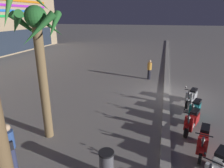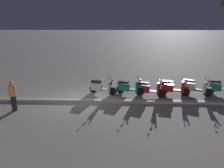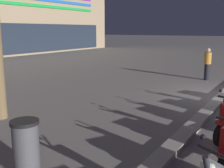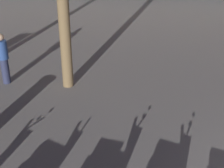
# 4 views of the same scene
# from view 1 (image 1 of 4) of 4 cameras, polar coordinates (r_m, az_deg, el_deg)

# --- Properties ---
(ground_plane) EXTENTS (200.00, 200.00, 0.00)m
(ground_plane) POSITION_cam_1_polar(r_m,az_deg,el_deg) (13.32, 16.15, -3.05)
(ground_plane) COLOR gray
(curb_strip) EXTENTS (60.00, 0.36, 0.12)m
(curb_strip) POSITION_cam_1_polar(r_m,az_deg,el_deg) (13.29, 15.23, -2.74)
(curb_strip) COLOR #ADA89E
(curb_strip) RESTS_ON ground
(scooter_white_mid_rear) EXTENTS (1.65, 1.00, 1.17)m
(scooter_white_mid_rear) POSITION_cam_1_polar(r_m,az_deg,el_deg) (7.34, 27.79, -19.95)
(scooter_white_mid_rear) COLOR black
(scooter_white_mid_rear) RESTS_ON ground
(scooter_red_second_in_line) EXTENTS (1.76, 0.72, 1.04)m
(scooter_red_second_in_line) POSITION_cam_1_polar(r_m,az_deg,el_deg) (8.40, 24.57, -14.27)
(scooter_red_second_in_line) COLOR black
(scooter_red_second_in_line) RESTS_ON ground
(scooter_red_mid_front) EXTENTS (1.70, 0.86, 1.17)m
(scooter_red_mid_front) POSITION_cam_1_polar(r_m,az_deg,el_deg) (9.62, 21.93, -9.58)
(scooter_red_mid_front) COLOR black
(scooter_red_mid_front) RESTS_ON ground
(scooter_teal_lead_nearest) EXTENTS (1.70, 0.81, 1.17)m
(scooter_teal_lead_nearest) POSITION_cam_1_polar(r_m,az_deg,el_deg) (10.74, 22.61, -6.64)
(scooter_teal_lead_nearest) COLOR black
(scooter_teal_lead_nearest) RESTS_ON ground
(scooter_silver_gap_after_mid) EXTENTS (1.73, 0.86, 1.17)m
(scooter_silver_gap_after_mid) POSITION_cam_1_polar(r_m,az_deg,el_deg) (12.29, 21.75, -3.34)
(scooter_silver_gap_after_mid) COLOR black
(scooter_silver_gap_after_mid) RESTS_ON ground
(palm_tree_by_mall_entrance) EXTENTS (1.92, 1.97, 5.16)m
(palm_tree_by_mall_entrance) POSITION_cam_1_polar(r_m,az_deg,el_deg) (7.84, -20.06, 10.36)
(palm_tree_by_mall_entrance) COLOR olive
(palm_tree_by_mall_entrance) RESTS_ON ground
(pedestrian_by_palm_tree) EXTENTS (0.41, 0.44, 1.70)m
(pedestrian_by_palm_tree) POSITION_cam_1_polar(r_m,az_deg,el_deg) (7.34, -27.06, -15.65)
(pedestrian_by_palm_tree) COLOR #2D3351
(pedestrian_by_palm_tree) RESTS_ON ground
(pedestrian_window_shopping) EXTENTS (0.34, 0.34, 1.56)m
(pedestrian_window_shopping) POSITION_cam_1_polar(r_m,az_deg,el_deg) (16.01, 10.60, 4.14)
(pedestrian_window_shopping) COLOR black
(pedestrian_window_shopping) RESTS_ON ground
(litter_bin) EXTENTS (0.48, 0.48, 0.95)m
(litter_bin) POSITION_cam_1_polar(r_m,az_deg,el_deg) (6.62, -1.62, -21.99)
(litter_bin) COLOR #56565B
(litter_bin) RESTS_ON ground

